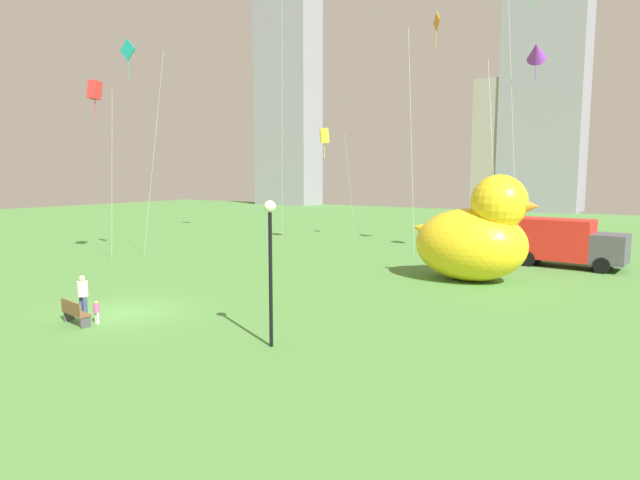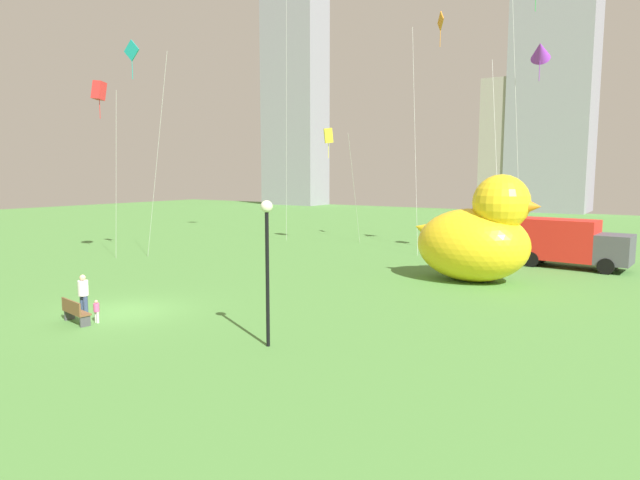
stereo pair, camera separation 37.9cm
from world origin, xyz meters
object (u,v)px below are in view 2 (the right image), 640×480
kite_teal (134,62)px  kite_purple (540,51)px  giant_inflatable_duck (477,236)px  kite_red (99,92)px  lamppost (267,245)px  box_truck (568,243)px  person_child (97,310)px  person_adult (83,293)px  park_bench (75,311)px  kite_yellow (329,136)px  kite_orange (438,35)px

kite_teal → kite_purple: 24.11m
giant_inflatable_duck → kite_red: size_ratio=0.59×
giant_inflatable_duck → lamppost: bearing=-98.9°
box_truck → person_child: bearing=-118.7°
person_child → kite_purple: (10.56, 22.20, 12.09)m
person_adult → person_child: 1.50m
park_bench → lamppost: lamppost is taller
kite_yellow → box_truck: bearing=-3.0°
kite_yellow → kite_teal: (-5.50, -13.39, 3.90)m
park_bench → kite_purple: size_ratio=0.12×
person_child → kite_yellow: size_ratio=0.10×
kite_teal → person_child: bearing=-44.7°
kite_yellow → kite_purple: kite_purple is taller
kite_purple → kite_orange: bearing=162.6°
park_bench → kite_purple: (11.15, 22.71, 12.10)m
giant_inflatable_duck → kite_orange: kite_orange is taller
person_child → giant_inflatable_duck: giant_inflatable_duck is taller
lamppost → kite_orange: size_ratio=0.29×
kite_yellow → kite_purple: size_ratio=0.68×
box_truck → kite_teal: (-22.90, -12.50, 10.84)m
box_truck → kite_orange: kite_orange is taller
park_bench → person_adult: 1.27m
person_child → lamppost: 7.76m
giant_inflatable_duck → box_truck: 7.88m
lamppost → kite_teal: 21.60m
person_adult → person_child: bearing=-15.6°
lamppost → kite_red: bearing=158.1°
kite_purple → park_bench: bearing=-116.2°
kite_teal → box_truck: bearing=28.6°
person_child → giant_inflatable_duck: (9.32, 15.65, 1.87)m
person_child → lamppost: lamppost is taller
kite_orange → kite_red: size_ratio=1.46×
park_bench → kite_red: (-11.91, 9.76, 10.11)m
lamppost → person_adult: bearing=-173.4°
lamppost → person_child: bearing=-169.0°
park_bench → person_child: size_ratio=1.83×
person_adult → kite_orange: (4.78, 24.06, 13.99)m
person_child → kite_orange: (3.40, 24.44, 14.40)m
kite_orange → kite_purple: kite_orange is taller
kite_teal → kite_purple: size_ratio=1.02×
kite_yellow → kite_orange: (8.30, 0.75, 6.49)m
park_bench → person_adult: person_adult is taller
park_bench → box_truck: 26.75m
park_bench → kite_orange: size_ratio=0.10×
park_bench → kite_purple: bearing=63.8°
lamppost → kite_red: size_ratio=0.42×
person_adult → kite_orange: 28.23m
person_child → box_truck: (12.49, 22.80, 0.97)m
lamppost → kite_yellow: 25.85m
lamppost → kite_red: 22.33m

